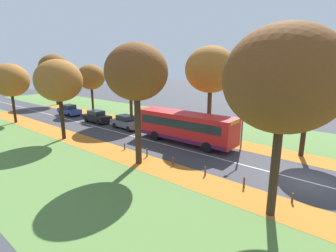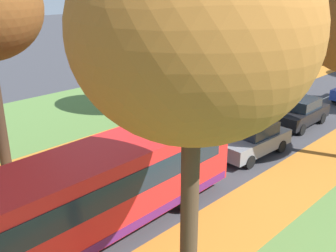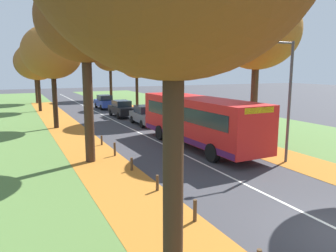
# 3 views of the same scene
# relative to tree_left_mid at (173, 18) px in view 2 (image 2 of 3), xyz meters

# --- Properties ---
(grass_verge_left) EXTENTS (12.00, 90.00, 0.01)m
(grass_verge_left) POSITION_rel_tree_left_mid_xyz_m (-3.90, -1.83, -5.97)
(grass_verge_left) COLOR #517538
(grass_verge_left) RESTS_ON ground
(leaf_litter_left) EXTENTS (2.80, 60.00, 0.00)m
(leaf_litter_left) POSITION_rel_tree_left_mid_xyz_m (0.70, -7.83, -5.96)
(leaf_litter_left) COLOR #B26B23
(leaf_litter_left) RESTS_ON grass_verge_left
(leaf_litter_right) EXTENTS (2.80, 60.00, 0.00)m
(leaf_litter_right) POSITION_rel_tree_left_mid_xyz_m (9.90, -7.83, -5.96)
(leaf_litter_right) COLOR #B26B23
(leaf_litter_right) RESTS_ON grass_verge_right
(road_centre_line) EXTENTS (0.12, 80.00, 0.01)m
(road_centre_line) POSITION_rel_tree_left_mid_xyz_m (5.30, -1.83, -5.97)
(road_centre_line) COLOR silver
(road_centre_line) RESTS_ON ground
(tree_left_mid) EXTENTS (4.63, 4.63, 8.08)m
(tree_left_mid) POSITION_rel_tree_left_mid_xyz_m (0.00, 0.00, 0.00)
(tree_left_mid) COLOR black
(tree_left_mid) RESTS_ON ground
(tree_left_far) EXTENTS (4.66, 4.66, 7.65)m
(tree_left_far) POSITION_rel_tree_left_mid_xyz_m (-0.25, 12.08, -0.43)
(tree_left_far) COLOR black
(tree_left_far) RESTS_ON ground
(tree_left_distant) EXTENTS (5.37, 5.37, 8.09)m
(tree_left_distant) POSITION_rel_tree_left_mid_xyz_m (0.09, 21.55, -0.31)
(tree_left_distant) COLOR #382619
(tree_left_distant) RESTS_ON ground
(tree_right_near) EXTENTS (5.34, 5.34, 9.43)m
(tree_right_near) POSITION_rel_tree_left_mid_xyz_m (10.97, -10.72, 1.03)
(tree_right_near) COLOR #422D1E
(tree_right_near) RESTS_ON ground
(bollard_fifth) EXTENTS (0.12, 0.12, 0.75)m
(bollard_fifth) POSITION_rel_tree_left_mid_xyz_m (1.75, -10.44, -5.60)
(bollard_fifth) COLOR #4C3823
(bollard_fifth) RESTS_ON ground
(bollard_sixth) EXTENTS (0.12, 0.12, 0.61)m
(bollard_sixth) POSITION_rel_tree_left_mid_xyz_m (1.77, -7.56, -5.67)
(bollard_sixth) COLOR #4C3823
(bollard_sixth) RESTS_ON ground
(bus) EXTENTS (2.86, 10.46, 2.98)m
(bus) POSITION_rel_tree_left_mid_xyz_m (7.00, -10.48, -4.27)
(bus) COLOR red
(bus) RESTS_ON ground
(car_grey_lead) EXTENTS (1.92, 4.27, 1.62)m
(car_grey_lead) POSITION_rel_tree_left_mid_xyz_m (7.07, -1.67, -5.16)
(car_grey_lead) COLOR slate
(car_grey_lead) RESTS_ON ground
(car_black_following) EXTENTS (1.82, 4.22, 1.62)m
(car_black_following) POSITION_rel_tree_left_mid_xyz_m (6.71, 3.79, -5.16)
(car_black_following) COLOR black
(car_black_following) RESTS_ON ground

